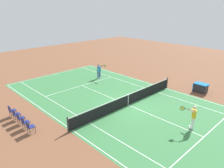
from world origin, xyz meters
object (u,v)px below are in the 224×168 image
Objects in this scene: spectator_chair_3 at (15,114)px; spectator_chair_4 at (11,110)px; tennis_player_near at (99,70)px; spectator_chair_0 at (30,126)px; spectator_chair_2 at (20,118)px; tennis_player_far at (193,116)px; tennis_net at (128,100)px; tennis_ball at (109,85)px; spectator_chair_1 at (24,122)px; equipment_cart_tarped at (201,88)px.

spectator_chair_3 and spectator_chair_4 have the same top height.
tennis_player_near is 11.83m from spectator_chair_0.
spectator_chair_3 is (0.78, 0.00, 0.00)m from spectator_chair_2.
tennis_player_near is 10.96m from spectator_chair_3.
tennis_player_far is 1.93× the size of spectator_chair_2.
spectator_chair_0 is at bearing 117.25° from tennis_player_near.
tennis_net is 7.54m from tennis_player_near.
tennis_net reaches higher than tennis_ball.
spectator_chair_0 and spectator_chair_3 have the same top height.
spectator_chair_4 is (-2.31, 10.51, -0.41)m from tennis_player_near.
spectator_chair_1 reaches higher than tennis_ball.
tennis_ball is at bearing -91.25° from spectator_chair_4.
spectator_chair_1 is at bearing 180.00° from spectator_chair_4.
tennis_player_near is at bearing -73.65° from spectator_chair_3.
tennis_player_far is at bearing -136.46° from spectator_chair_2.
spectator_chair_2 is at bearing 0.00° from spectator_chair_1.
spectator_chair_3 is (-3.08, 10.51, -0.41)m from tennis_player_near.
tennis_player_near is (6.97, -2.86, 0.44)m from tennis_net.
spectator_chair_4 is (1.55, 0.00, 0.00)m from spectator_chair_2.
spectator_chair_1 is 15.65m from equipment_cart_tarped.
tennis_ball is 9.66m from spectator_chair_4.
spectator_chair_3 reaches higher than equipment_cart_tarped.
tennis_player_near reaches higher than tennis_ball.
spectator_chair_1 and spectator_chair_3 have the same top height.
spectator_chair_4 is 16.56m from equipment_cart_tarped.
spectator_chair_1 is at bearing 102.38° from tennis_ball.
spectator_chair_4 is (2.33, 0.00, 0.00)m from spectator_chair_1.
tennis_ball is at bearing -73.30° from spectator_chair_0.
spectator_chair_1 is at bearing 46.29° from tennis_player_far.
spectator_chair_0 is 3.11m from spectator_chair_4.
spectator_chair_4 is (4.66, 7.65, 0.03)m from tennis_net.
spectator_chair_1 is 1.55m from spectator_chair_3.
tennis_net reaches higher than equipment_cart_tarped.
tennis_ball is 10.08m from spectator_chair_0.
tennis_net is 4.90m from tennis_ball.
spectator_chair_1 is at bearing 180.00° from spectator_chair_2.
tennis_player_far is 11.69m from spectator_chair_2.
spectator_chair_0 is at bearing 180.00° from spectator_chair_3.
equipment_cart_tarped is (-7.29, -5.12, 0.40)m from tennis_ball.
tennis_ball is at bearing -77.62° from spectator_chair_1.
spectator_chair_2 is (-1.34, 9.65, 0.49)m from tennis_ball.
tennis_player_far is 9.98m from tennis_ball.
spectator_chair_0 is at bearing 73.42° from equipment_cart_tarped.
spectator_chair_2 is at bearing 180.00° from spectator_chair_4.
spectator_chair_1 is 1.00× the size of spectator_chair_4.
spectator_chair_0 is 15.41m from equipment_cart_tarped.
spectator_chair_0 reaches higher than equipment_cart_tarped.
tennis_player_near is 2.81m from tennis_ball.
spectator_chair_2 is 15.92m from equipment_cart_tarped.
tennis_net is 13.30× the size of spectator_chair_0.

